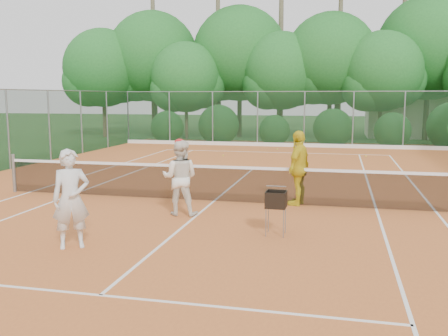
{
  "coord_description": "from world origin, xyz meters",
  "views": [
    {
      "loc": [
        3.17,
        -12.45,
        2.77
      ],
      "look_at": [
        0.56,
        -1.2,
        1.1
      ],
      "focal_mm": 40.0,
      "sensor_mm": 36.0,
      "label": 1
    }
  ],
  "objects_px": {
    "player_white": "(71,199)",
    "ball_hopper": "(276,200)",
    "player_yellow": "(299,168)",
    "player_center_grp": "(180,177)"
  },
  "relations": [
    {
      "from": "ball_hopper",
      "to": "player_yellow",
      "type": "bearing_deg",
      "value": 103.24
    },
    {
      "from": "player_center_grp",
      "to": "player_yellow",
      "type": "bearing_deg",
      "value": 33.4
    },
    {
      "from": "player_center_grp",
      "to": "ball_hopper",
      "type": "xyz_separation_m",
      "value": [
        2.39,
        -1.21,
        -0.18
      ]
    },
    {
      "from": "player_center_grp",
      "to": "ball_hopper",
      "type": "relative_size",
      "value": 2.01
    },
    {
      "from": "player_white",
      "to": "player_yellow",
      "type": "xyz_separation_m",
      "value": [
        3.72,
        4.59,
        0.04
      ]
    },
    {
      "from": "player_white",
      "to": "player_yellow",
      "type": "height_order",
      "value": "player_yellow"
    },
    {
      "from": "player_white",
      "to": "player_center_grp",
      "type": "xyz_separation_m",
      "value": [
        1.13,
        2.88,
        -0.02
      ]
    },
    {
      "from": "player_yellow",
      "to": "ball_hopper",
      "type": "distance_m",
      "value": 2.94
    },
    {
      "from": "player_white",
      "to": "ball_hopper",
      "type": "relative_size",
      "value": 2.04
    },
    {
      "from": "player_yellow",
      "to": "ball_hopper",
      "type": "xyz_separation_m",
      "value": [
        -0.21,
        -2.92,
        -0.24
      ]
    }
  ]
}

